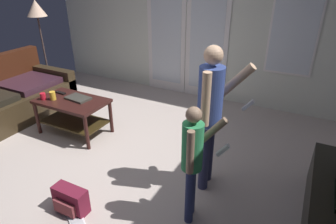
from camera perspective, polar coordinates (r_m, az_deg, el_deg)
The scene contains 14 objects.
ground_plane at distance 3.68m, azimuth -12.01°, elevation -9.40°, with size 5.58×5.00×0.02m, color #BCACA3.
wall_back_with_doors at distance 5.16m, azimuth 4.82°, elevation 18.20°, with size 5.58×0.09×2.87m.
leather_couch at distance 5.12m, azimuth -29.47°, elevation 2.02°, with size 0.99×1.95×0.89m.
coffee_table at distance 4.21m, azimuth -18.26°, elevation 0.55°, with size 0.96×0.57×0.51m.
tv_stand at distance 2.92m, azimuth 29.70°, elevation -17.94°, with size 0.42×1.68×0.45m.
person_adult at distance 2.81m, azimuth 8.45°, elevation 0.73°, with size 0.50×0.43×1.51m.
person_child at distance 2.49m, azimuth 4.96°, elevation -8.66°, with size 0.36×0.37×1.14m.
floor_lamp at distance 5.79m, azimuth -24.44°, elevation 17.26°, with size 0.34×0.34×1.64m.
backpack at distance 3.03m, azimuth -18.71°, elevation -16.15°, with size 0.35×0.18×0.26m.
loose_keyboard at distance 3.06m, azimuth -18.05°, elevation -18.49°, with size 0.44×0.35×0.02m.
laptop_closed at distance 4.15m, azimuth -17.32°, elevation 2.63°, with size 0.34×0.21×0.03m, color #393630.
cup_near_edge at distance 4.23m, azimuth -21.80°, elevation 3.01°, with size 0.08×0.08×0.12m, color gold.
cup_by_laptop at distance 4.29m, azimuth -23.44°, elevation 2.87°, with size 0.07×0.07×0.09m, color red.
tv_remote_black at distance 4.42m, azimuth -20.42°, elevation 3.56°, with size 0.17×0.05×0.02m, color black.
Camera 1 is at (2.01, -2.25, 2.10)m, focal length 30.89 mm.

